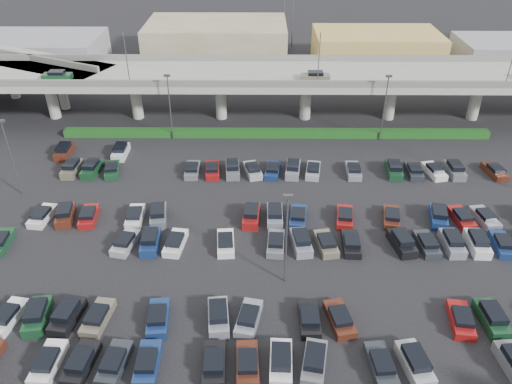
# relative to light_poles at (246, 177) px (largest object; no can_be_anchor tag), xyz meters

# --- Properties ---
(ground) EXTENTS (280.00, 280.00, 0.00)m
(ground) POSITION_rel_light_poles_xyz_m (4.13, -2.00, -6.24)
(ground) COLOR black
(overpass) EXTENTS (150.00, 13.00, 15.80)m
(overpass) POSITION_rel_light_poles_xyz_m (3.95, 29.97, 0.73)
(overpass) COLOR gray
(overpass) RESTS_ON ground
(hedge) EXTENTS (66.00, 1.60, 1.10)m
(hedge) POSITION_rel_light_poles_xyz_m (4.13, 23.00, -5.69)
(hedge) COLOR #123F14
(hedge) RESTS_ON ground
(parked_cars) EXTENTS (62.88, 41.55, 1.67)m
(parked_cars) POSITION_rel_light_poles_xyz_m (3.81, -5.39, -5.61)
(parked_cars) COLOR #272C32
(parked_cars) RESTS_ON ground
(light_poles) EXTENTS (66.90, 48.38, 10.30)m
(light_poles) POSITION_rel_light_poles_xyz_m (0.00, 0.00, 0.00)
(light_poles) COLOR #454549
(light_poles) RESTS_ON ground
(distant_buildings) EXTENTS (138.00, 24.00, 9.00)m
(distant_buildings) POSITION_rel_light_poles_xyz_m (16.50, 59.81, -2.49)
(distant_buildings) COLOR gray
(distant_buildings) RESTS_ON ground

